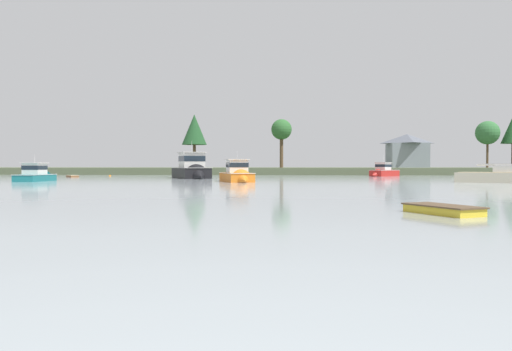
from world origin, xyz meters
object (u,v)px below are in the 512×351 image
Objects in this scene: cruiser_red at (383,173)px; mooring_buoy_orange at (110,176)px; dinghy_yellow at (443,211)px; sailboat_cream at (512,180)px; dinghy_wood at (73,177)px; cruiser_orange at (238,177)px; cruiser_black at (192,172)px; cruiser_teal at (38,177)px.

mooring_buoy_orange is (-42.34, -3.81, -0.43)m from cruiser_red.
dinghy_yellow is 0.42× the size of cruiser_red.
sailboat_cream reaches higher than dinghy_wood.
sailboat_cream reaches higher than cruiser_red.
dinghy_yellow is at bearing -72.66° from cruiser_orange.
mooring_buoy_orange is (-15.24, 11.54, -0.75)m from cruiser_black.
sailboat_cream is 55.79m from mooring_buoy_orange.
cruiser_black is (-7.44, 14.12, 0.33)m from cruiser_orange.
cruiser_teal is 21.38m from cruiser_orange.
cruiser_orange is 35.42m from cruiser_red.
cruiser_black reaches higher than cruiser_red.
mooring_buoy_orange is (-1.33, 24.60, -0.41)m from cruiser_teal.
cruiser_red reaches higher than dinghy_wood.
cruiser_black reaches higher than cruiser_teal.
cruiser_red is at bearing 5.15° from mooring_buoy_orange.
cruiser_orange is 34.25m from mooring_buoy_orange.
sailboat_cream is 26.07m from cruiser_orange.
cruiser_red is (-6.37, 31.02, 0.18)m from sailboat_cream.
dinghy_wood is at bearing 158.49° from sailboat_cream.
sailboat_cream is (15.70, 31.51, 0.20)m from dinghy_yellow.
cruiser_red reaches higher than cruiser_teal.
dinghy_wood is 0.39× the size of cruiser_red.
cruiser_teal reaches higher than dinghy_yellow.
dinghy_yellow is 67.36m from mooring_buoy_orange.
cruiser_red is at bearing 81.51° from dinghy_yellow.
dinghy_yellow is 0.36× the size of cruiser_orange.
cruiser_teal is 0.79× the size of cruiser_orange.
cruiser_orange is (21.35, -1.05, 0.01)m from cruiser_teal.
cruiser_teal reaches higher than mooring_buoy_orange.
cruiser_orange is at bearing -36.31° from dinghy_wood.
sailboat_cream is 38.79× the size of mooring_buoy_orange.
cruiser_black reaches higher than dinghy_yellow.
cruiser_teal is 18.23m from dinghy_wood.
cruiser_orange is (25.57, -18.79, 0.37)m from dinghy_wood.
cruiser_black reaches higher than mooring_buoy_orange.
cruiser_orange is at bearing -123.71° from cruiser_red.
cruiser_red reaches higher than mooring_buoy_orange.
sailboat_cream is at bearing -3.41° from cruiser_orange.
cruiser_red is at bearing 34.72° from cruiser_teal.
dinghy_yellow is 0.20× the size of sailboat_cream.
dinghy_wood is 0.33× the size of cruiser_orange.
sailboat_cream is at bearing -25.09° from cruiser_black.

